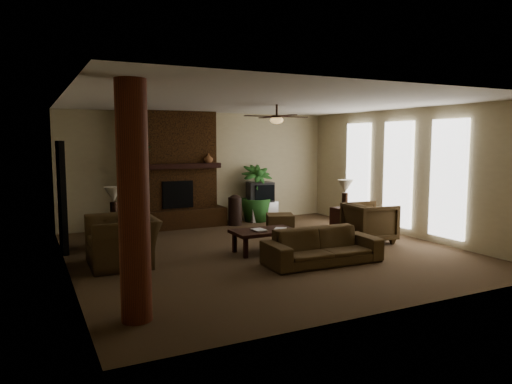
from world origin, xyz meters
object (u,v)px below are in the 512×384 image
side_table_left (113,234)px  lamp_left (113,197)px  side_table_right (345,219)px  sofa (322,241)px  armchair_right (370,220)px  lamp_right (345,188)px  tv_stand (260,211)px  ottoman (280,223)px  log_column (134,203)px  coffee_table (264,233)px  floor_vase (235,208)px  armchair_left (122,233)px  floor_plant (256,205)px

side_table_left → lamp_left: lamp_left is taller
side_table_right → sofa: bearing=-134.2°
armchair_right → side_table_right: size_ratio=1.65×
side_table_right → lamp_right: lamp_right is taller
tv_stand → lamp_right: 2.57m
lamp_left → side_table_right: bearing=-7.8°
ottoman → log_column: bearing=-136.2°
armchair_right → coffee_table: bearing=91.2°
tv_stand → floor_vase: (-0.88, -0.35, 0.18)m
armchair_left → floor_vase: armchair_left is taller
side_table_right → floor_vase: bearing=137.2°
armchair_right → tv_stand: (-0.84, 3.38, -0.20)m
side_table_right → floor_plant: bearing=120.5°
floor_vase → side_table_right: floor_vase is taller
armchair_left → lamp_right: size_ratio=1.93×
side_table_right → armchair_left: bearing=-172.0°
floor_plant → log_column: bearing=-127.9°
sofa → armchair_right: size_ratio=2.24×
armchair_right → floor_vase: (-1.72, 3.03, -0.02)m
sofa → coffee_table: 1.27m
sofa → lamp_right: size_ratio=3.12×
ottoman → side_table_right: 1.51m
log_column → coffee_table: 3.86m
tv_stand → armchair_left: bearing=-155.1°
side_table_right → ottoman: bearing=155.3°
side_table_left → ottoman: bearing=-0.6°
armchair_left → lamp_left: lamp_left is taller
lamp_left → side_table_right: size_ratio=1.18×
floor_plant → lamp_left: 4.14m
armchair_right → lamp_right: 1.33m
armchair_left → lamp_left: 1.51m
ottoman → floor_vase: floor_vase is taller
coffee_table → side_table_right: bearing=21.1°
armchair_left → coffee_table: size_ratio=1.05×
ottoman → tv_stand: (0.27, 1.56, 0.05)m
sofa → tv_stand: size_ratio=2.39×
floor_plant → lamp_right: bearing=-59.7°
ottoman → side_table_left: 3.76m
ottoman → lamp_left: bearing=178.9°
ottoman → floor_vase: size_ratio=0.78×
sofa → floor_vase: sofa is taller
ottoman → lamp_left: (-3.72, 0.07, 0.80)m
sofa → armchair_left: armchair_left is taller
tv_stand → lamp_left: size_ratio=1.31×
log_column → floor_plant: 7.03m
log_column → coffee_table: (2.89, 2.34, -1.03)m
lamp_right → lamp_left: bearing=172.1°
coffee_table → lamp_right: size_ratio=1.85×
ottoman → lamp_left: lamp_left is taller
floor_vase → floor_plant: (0.73, 0.30, -0.02)m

